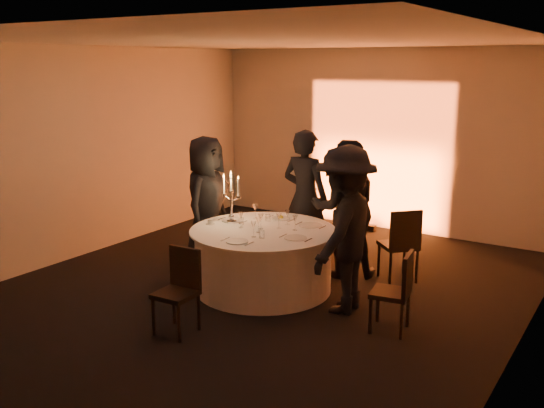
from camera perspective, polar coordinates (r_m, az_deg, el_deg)
The scene contains 34 objects.
floor at distance 7.65m, azimuth -0.82°, elevation -7.97°, with size 7.00×7.00×0.00m, color black.
ceiling at distance 7.14m, azimuth -0.90°, elevation 15.11°, with size 7.00×7.00×0.00m, color silver.
wall_back at distance 10.31m, azimuth 10.01°, elevation 5.97°, with size 7.00×7.00×0.00m, color beige.
wall_left at distance 9.23m, azimuth -16.64°, elevation 4.78°, with size 7.00×7.00×0.00m, color beige.
wall_right at distance 6.15m, azimuth 23.15°, elevation 0.28°, with size 7.00×7.00×0.00m, color beige.
uplighter_fixture at distance 10.32m, azimuth 9.04°, elevation -2.21°, with size 0.25×0.12×0.10m, color black.
banquet_table at distance 7.52m, azimuth -0.83°, elevation -5.24°, with size 1.80×1.80×0.77m.
chair_left at distance 8.81m, azimuth -5.62°, elevation -1.26°, with size 0.61×0.61×1.01m.
chair_back_left at distance 8.65m, azimuth 3.77°, elevation -1.81°, with size 0.43×0.43×0.93m.
chair_back_right at distance 7.88m, azimuth 12.08°, elevation -3.44°, with size 0.60×0.60×0.97m.
chair_right at distance 6.46m, azimuth 11.71°, elevation -7.75°, with size 0.44×0.44×0.87m.
chair_front at distance 6.43m, azimuth -8.68°, elevation -7.60°, with size 0.41×0.41×0.89m.
guest_left at distance 8.19m, azimuth -6.18°, elevation 0.05°, with size 0.89×0.58×1.82m, color black.
guest_back_left at distance 8.34m, azimuth 3.13°, elevation 0.59°, with size 0.69×0.45×1.89m, color black.
guest_back_right at distance 7.94m, azimuth 6.85°, elevation -0.44°, with size 0.88×0.68×1.80m, color black.
guest_right at distance 6.78m, azimuth 6.87°, elevation -2.43°, with size 1.22×0.70×1.89m, color black.
plate_left at distance 7.82m, azimuth -3.74°, elevation -1.54°, with size 0.36×0.27×0.01m.
plate_back_left at distance 7.89m, azimuth 0.82°, elevation -1.28°, with size 0.36×0.24×0.08m.
plate_back_right at distance 7.58m, azimuth 3.64°, elevation -2.01°, with size 0.35×0.29×0.01m.
plate_right at distance 7.03m, azimuth 2.23°, elevation -3.20°, with size 0.36×0.26×0.01m.
plate_front at distance 6.90m, azimuth -3.30°, elevation -3.53°, with size 0.36×0.25×0.01m.
coffee_cup at distance 7.68m, azimuth -5.82°, elevation -1.68°, with size 0.11×0.11×0.07m.
candelabra at distance 7.69m, azimuth -3.85°, elevation -0.05°, with size 0.28×0.13×0.67m.
wine_glass_a at distance 7.05m, azimuth -1.74°, elevation -2.06°, with size 0.07×0.07×0.19m.
wine_glass_b at distance 7.24m, azimuth -1.30°, elevation -1.65°, with size 0.07×0.07×0.19m.
wine_glass_c at distance 7.89m, azimuth -1.59°, elevation -0.40°, with size 0.07×0.07×0.19m.
wine_glass_d at distance 7.41m, azimuth 0.65°, elevation -1.30°, with size 0.07×0.07×0.19m.
wine_glass_e at distance 7.39m, azimuth -1.06°, elevation -1.34°, with size 0.07×0.07×0.19m.
wine_glass_f at distance 7.33m, azimuth 2.19°, elevation -1.47°, with size 0.07×0.07×0.19m.
wine_glass_g at distance 7.59m, azimuth 1.46°, elevation -0.95°, with size 0.07×0.07×0.19m.
wine_glass_h at distance 7.46m, azimuth -2.96°, elevation -1.20°, with size 0.07×0.07×0.19m.
tumbler_a at distance 7.62m, azimuth -2.92°, elevation -1.63°, with size 0.07×0.07×0.09m, color white.
tumbler_b at distance 7.03m, azimuth -0.96°, elevation -2.88°, with size 0.07×0.07×0.09m, color white.
tumbler_c at distance 7.77m, azimuth -0.39°, elevation -1.31°, with size 0.07×0.07×0.09m, color white.
Camera 1 is at (3.94, -5.94, 2.76)m, focal length 40.00 mm.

